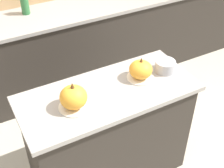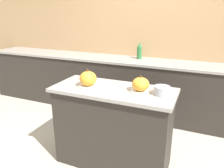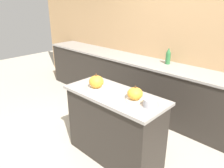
{
  "view_description": "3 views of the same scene",
  "coord_description": "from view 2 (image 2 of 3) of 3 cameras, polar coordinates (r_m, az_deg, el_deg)",
  "views": [
    {
      "loc": [
        -0.78,
        -1.49,
        2.27
      ],
      "look_at": [
        0.03,
        0.01,
        0.95
      ],
      "focal_mm": 50.0,
      "sensor_mm": 36.0,
      "label": 1
    },
    {
      "loc": [
        0.82,
        -1.95,
        1.65
      ],
      "look_at": [
        -0.02,
        0.0,
        0.95
      ],
      "focal_mm": 35.0,
      "sensor_mm": 36.0,
      "label": 2
    },
    {
      "loc": [
        1.6,
        -1.71,
        1.95
      ],
      "look_at": [
        -0.05,
        0.01,
        1.01
      ],
      "focal_mm": 35.0,
      "sensor_mm": 36.0,
      "label": 3
    }
  ],
  "objects": [
    {
      "name": "back_counter",
      "position": [
        3.59,
        8.63,
        -1.22
      ],
      "size": [
        6.0,
        0.6,
        0.92
      ],
      "color": "#2D2823",
      "rests_on": "ground_plane"
    },
    {
      "name": "bottle_tall",
      "position": [
        3.59,
        7.19,
        8.61
      ],
      "size": [
        0.08,
        0.08,
        0.27
      ],
      "color": "#2D6B38",
      "rests_on": "back_counter"
    },
    {
      "name": "wall_back",
      "position": [
        3.72,
        10.55,
        11.87
      ],
      "size": [
        8.0,
        0.06,
        2.5
      ],
      "color": "tan",
      "rests_on": "ground_plane"
    },
    {
      "name": "ground_plane",
      "position": [
        2.68,
        0.31,
        -19.65
      ],
      "size": [
        12.0,
        12.0,
        0.0
      ],
      "primitive_type": "plane",
      "color": "#BCB29E"
    },
    {
      "name": "pumpkin_cake_left",
      "position": [
        2.3,
        -6.28,
        1.33
      ],
      "size": [
        0.21,
        0.21,
        0.2
      ],
      "color": "silver",
      "rests_on": "kitchen_island"
    },
    {
      "name": "mixing_bowl",
      "position": [
        2.11,
        12.91,
        -1.68
      ],
      "size": [
        0.15,
        0.15,
        0.08
      ],
      "color": "#ADADB2",
      "rests_on": "kitchen_island"
    },
    {
      "name": "pumpkin_cake_right",
      "position": [
        2.16,
        7.48,
        -0.15
      ],
      "size": [
        0.2,
        0.2,
        0.18
      ],
      "color": "silver",
      "rests_on": "kitchen_island"
    },
    {
      "name": "kitchen_island",
      "position": [
        2.43,
        0.32,
        -11.19
      ],
      "size": [
        1.27,
        0.56,
        0.9
      ],
      "color": "#2D2823",
      "rests_on": "ground_plane"
    }
  ]
}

